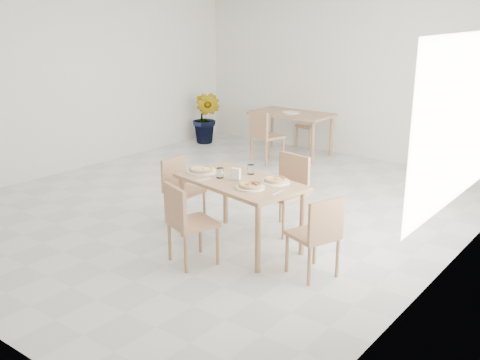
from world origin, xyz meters
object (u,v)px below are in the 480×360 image
Objects in this scene: chair_south at (186,219)px; pizza_pepperoni at (250,185)px; chair_back_n at (313,122)px; pizza_margherita at (275,180)px; main_table at (240,188)px; chair_east at (318,232)px; plate_empty at (291,112)px; plate_pepperoni at (250,187)px; tumbler_a at (220,173)px; napkin_holder at (236,174)px; potted_plant at (206,118)px; pizza_mushroom at (201,169)px; plate_mushroom at (201,171)px; chair_west at (180,185)px; plate_margherita at (275,182)px; tumbler_b at (251,169)px; chair_back_s at (264,133)px; second_table at (292,118)px; chair_north at (287,187)px.

pizza_pepperoni is (0.39, 0.55, 0.29)m from chair_south.
pizza_margherita is at bearing -49.10° from chair_back_n.
pizza_margherita is at bearing 33.94° from main_table.
chair_south reaches higher than chair_back_n.
main_table is 1.86× the size of chair_back_n.
plate_empty is (-2.84, 3.91, 0.28)m from chair_east.
tumbler_a is (-0.48, 0.09, 0.04)m from plate_pepperoni.
napkin_holder is 0.13× the size of potted_plant.
pizza_mushroom is (-0.88, -0.18, 0.00)m from pizza_margherita.
plate_pepperoni is (0.79, -0.14, 0.00)m from plate_mushroom.
napkin_holder reaches higher than chair_east.
napkin_holder is at bearing -98.07° from chair_west.
tumbler_a is (0.31, -0.04, 0.02)m from pizza_mushroom.
napkin_holder reaches higher than pizza_mushroom.
chair_east is at bearing -38.58° from potted_plant.
tumbler_a is at bearing -179.37° from napkin_holder.
chair_west is at bearing -179.97° from plate_margherita.
pizza_pepperoni is (-0.80, 0.00, 0.31)m from chair_east.
main_table is 13.88× the size of tumbler_a.
pizza_margherita is at bearing -14.28° from tumbler_b.
chair_back_s reaches higher than chair_east.
napkin_holder is 4.19m from second_table.
plate_mushroom is at bearing 90.00° from pizza_mushroom.
plate_margherita is at bearing 11.30° from plate_mushroom.
chair_south is 4.76m from plate_empty.
tumbler_b is 0.12× the size of chair_back_s.
napkin_holder is (0.50, -0.01, 0.05)m from plate_mushroom.
plate_pepperoni is at bearing -51.58° from chair_back_n.
pizza_mushroom is at bearing -71.74° from plate_empty.
chair_south is 1.03m from plate_margherita.
plate_empty is (-0.74, 3.60, 0.31)m from chair_west.
potted_plant is (-3.78, 3.66, -0.28)m from pizza_pepperoni.
tumbler_a is at bearing -7.97° from plate_mushroom.
plate_margherita is 0.90m from pizza_mushroom.
plate_empty is at bearing 130.10° from chair_north.
tumbler_a is at bearing -73.76° from chair_east.
main_table is 0.55m from pizza_mushroom.
chair_south is at bearing -44.87° from chair_east.
tumbler_b is (-0.30, 0.41, 0.02)m from pizza_pepperoni.
napkin_holder reaches higher than plate_empty.
second_table is 4.57× the size of plate_empty.
tumbler_a is (-0.22, -0.07, 0.15)m from main_table.
chair_south is 2.82× the size of plate_margherita.
potted_plant is at bearing -2.67° from chair_back_s.
plate_pepperoni is (0.26, -0.16, 0.10)m from main_table.
pizza_margherita is (-0.71, 0.31, 0.31)m from chair_east.
pizza_mushroom is (-0.67, -0.75, 0.27)m from chair_north.
plate_mushroom is 0.93× the size of pizza_mushroom.
chair_back_n is (-2.11, 4.36, -0.29)m from plate_margherita.
chair_back_s reaches higher than pizza_pepperoni.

